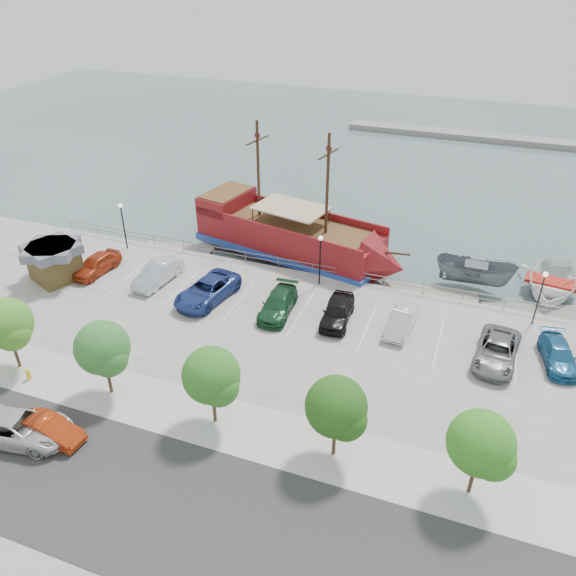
% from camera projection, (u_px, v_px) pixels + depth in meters
% --- Properties ---
extents(ground, '(160.00, 160.00, 0.00)m').
position_uv_depth(ground, '(291.00, 340.00, 40.24)').
color(ground, '#405253').
extents(street, '(100.00, 8.00, 0.04)m').
position_uv_depth(street, '(178.00, 511.00, 26.92)').
color(street, '#363636').
rests_on(street, land_slab).
extents(sidewalk, '(100.00, 4.00, 0.05)m').
position_uv_depth(sidewalk, '(231.00, 425.00, 31.71)').
color(sidewalk, beige).
rests_on(sidewalk, land_slab).
extents(seawall_railing, '(50.00, 0.06, 1.00)m').
position_uv_depth(seawall_railing, '(324.00, 271.00, 45.68)').
color(seawall_railing, slate).
rests_on(seawall_railing, land_slab).
extents(far_shore, '(40.00, 3.00, 0.80)m').
position_uv_depth(far_shore, '(486.00, 137.00, 81.07)').
color(far_shore, gray).
rests_on(far_shore, ground).
extents(pirate_ship, '(20.04, 9.19, 12.42)m').
position_uv_depth(pirate_ship, '(303.00, 241.00, 49.08)').
color(pirate_ship, maroon).
rests_on(pirate_ship, ground).
extents(patrol_boat, '(6.48, 2.75, 2.46)m').
position_uv_depth(patrol_boat, '(474.00, 275.00, 45.63)').
color(patrol_boat, slate).
rests_on(patrol_boat, ground).
extents(speedboat, '(6.43, 8.32, 1.59)m').
position_uv_depth(speedboat, '(551.00, 285.00, 45.18)').
color(speedboat, white).
rests_on(speedboat, ground).
extents(dock_west, '(6.61, 2.79, 0.37)m').
position_uv_depth(dock_west, '(178.00, 249.00, 51.77)').
color(dock_west, gray).
rests_on(dock_west, ground).
extents(dock_mid, '(7.84, 2.89, 0.44)m').
position_uv_depth(dock_mid, '(428.00, 295.00, 45.02)').
color(dock_mid, gray).
rests_on(dock_mid, ground).
extents(dock_east, '(8.09, 4.33, 0.44)m').
position_uv_depth(dock_east, '(536.00, 314.00, 42.64)').
color(dock_east, gray).
rests_on(dock_east, ground).
extents(shed, '(4.80, 4.80, 3.02)m').
position_uv_depth(shed, '(54.00, 261.00, 44.87)').
color(shed, '#4E3E1E').
rests_on(shed, land_slab).
extents(street_van, '(6.17, 3.69, 1.60)m').
position_uv_depth(street_van, '(19.00, 427.00, 30.49)').
color(street_van, silver).
rests_on(street_van, street).
extents(street_sedan, '(4.09, 1.72, 1.31)m').
position_uv_depth(street_sedan, '(50.00, 429.00, 30.59)').
color(street_sedan, '#A92E0E').
rests_on(street_sedan, street).
extents(fire_hydrant, '(0.28, 0.28, 0.80)m').
position_uv_depth(fire_hydrant, '(28.00, 374.00, 34.83)').
color(fire_hydrant, yellow).
rests_on(fire_hydrant, sidewalk).
extents(lamp_post_left, '(0.36, 0.36, 4.28)m').
position_uv_depth(lamp_post_left, '(122.00, 218.00, 48.68)').
color(lamp_post_left, black).
rests_on(lamp_post_left, land_slab).
extents(lamp_post_mid, '(0.36, 0.36, 4.28)m').
position_uv_depth(lamp_post_mid, '(320.00, 251.00, 43.38)').
color(lamp_post_mid, black).
rests_on(lamp_post_mid, land_slab).
extents(lamp_post_right, '(0.36, 0.36, 4.28)m').
position_uv_depth(lamp_post_right, '(542.00, 289.00, 38.67)').
color(lamp_post_right, black).
rests_on(lamp_post_right, land_slab).
extents(tree_b, '(3.30, 3.20, 5.00)m').
position_uv_depth(tree_b, '(8.00, 326.00, 34.31)').
color(tree_b, '#473321').
rests_on(tree_b, sidewalk).
extents(tree_c, '(3.30, 3.20, 5.00)m').
position_uv_depth(tree_c, '(104.00, 350.00, 32.25)').
color(tree_c, '#473321').
rests_on(tree_c, sidewalk).
extents(tree_d, '(3.30, 3.20, 5.00)m').
position_uv_depth(tree_d, '(213.00, 378.00, 30.19)').
color(tree_d, '#473321').
rests_on(tree_d, sidewalk).
extents(tree_e, '(3.30, 3.20, 5.00)m').
position_uv_depth(tree_e, '(338.00, 410.00, 28.13)').
color(tree_e, '#473321').
rests_on(tree_e, sidewalk).
extents(tree_f, '(3.30, 3.20, 5.00)m').
position_uv_depth(tree_f, '(484.00, 447.00, 26.07)').
color(tree_f, '#473321').
rests_on(tree_f, sidewalk).
extents(parked_car_a, '(2.37, 4.82, 1.58)m').
position_uv_depth(parked_car_a, '(96.00, 264.00, 46.09)').
color(parked_car_a, '#A73416').
rests_on(parked_car_a, land_slab).
extents(parked_car_b, '(2.22, 5.08, 1.62)m').
position_uv_depth(parked_car_b, '(158.00, 273.00, 44.75)').
color(parked_car_b, silver).
rests_on(parked_car_b, land_slab).
extents(parked_car_c, '(3.78, 6.34, 1.65)m').
position_uv_depth(parked_car_c, '(207.00, 290.00, 42.54)').
color(parked_car_c, navy).
rests_on(parked_car_c, land_slab).
extents(parked_car_d, '(2.42, 5.22, 1.48)m').
position_uv_depth(parked_car_d, '(278.00, 304.00, 41.06)').
color(parked_car_d, '#184626').
rests_on(parked_car_d, land_slab).
extents(parked_car_e, '(2.24, 4.91, 1.63)m').
position_uv_depth(parked_car_e, '(337.00, 311.00, 40.13)').
color(parked_car_e, black).
rests_on(parked_car_e, land_slab).
extents(parked_car_f, '(1.94, 4.62, 1.48)m').
position_uv_depth(parked_car_f, '(402.00, 320.00, 39.29)').
color(parked_car_f, silver).
rests_on(parked_car_f, land_slab).
extents(parked_car_g, '(3.08, 5.71, 1.52)m').
position_uv_depth(parked_car_g, '(497.00, 351.00, 36.27)').
color(parked_car_g, slate).
rests_on(parked_car_g, land_slab).
extents(parked_car_h, '(2.72, 4.85, 1.33)m').
position_uv_depth(parked_car_h, '(559.00, 355.00, 36.08)').
color(parked_car_h, '#1C5987').
rests_on(parked_car_h, land_slab).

